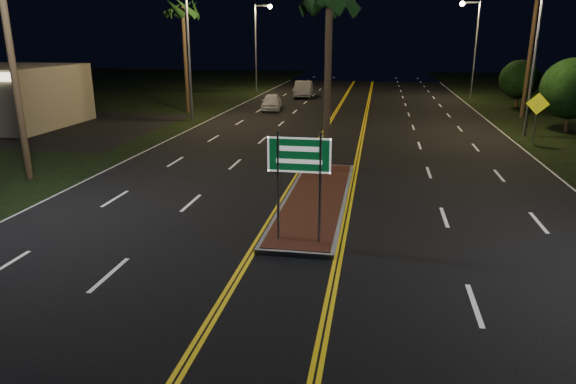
% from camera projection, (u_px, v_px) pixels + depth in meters
% --- Properties ---
extents(ground, '(120.00, 120.00, 0.00)m').
position_uv_depth(ground, '(281.00, 289.00, 12.44)').
color(ground, black).
rests_on(ground, ground).
extents(median_island, '(2.25, 10.25, 0.17)m').
position_uv_depth(median_island, '(316.00, 199.00, 19.01)').
color(median_island, gray).
rests_on(median_island, ground).
extents(highway_sign, '(1.80, 0.08, 3.20)m').
position_uv_depth(highway_sign, '(299.00, 165.00, 14.38)').
color(highway_sign, gray).
rests_on(highway_sign, ground).
extents(streetlight_left_mid, '(1.91, 0.44, 9.00)m').
position_uv_depth(streetlight_left_mid, '(193.00, 39.00, 35.15)').
color(streetlight_left_mid, gray).
rests_on(streetlight_left_mid, ground).
extents(streetlight_left_far, '(1.91, 0.44, 9.00)m').
position_uv_depth(streetlight_left_far, '(259.00, 38.00, 53.99)').
color(streetlight_left_far, gray).
rests_on(streetlight_left_far, ground).
extents(streetlight_right_mid, '(1.91, 0.44, 9.00)m').
position_uv_depth(streetlight_right_mid, '(530.00, 40.00, 29.77)').
color(streetlight_right_mid, gray).
rests_on(streetlight_right_mid, ground).
extents(streetlight_right_far, '(1.91, 0.44, 9.00)m').
position_uv_depth(streetlight_right_far, '(472.00, 38.00, 48.61)').
color(streetlight_right_far, gray).
rests_on(streetlight_right_far, ground).
extents(palm_left_far, '(2.40, 2.40, 8.80)m').
position_uv_depth(palm_left_far, '(183.00, 10.00, 38.67)').
color(palm_left_far, '#382819').
rests_on(palm_left_far, ground).
extents(shrub_mid, '(3.78, 3.78, 4.62)m').
position_uv_depth(shrub_mid, '(572.00, 89.00, 31.95)').
color(shrub_mid, '#382819').
rests_on(shrub_mid, ground).
extents(shrub_far, '(3.24, 3.24, 3.96)m').
position_uv_depth(shrub_far, '(519.00, 79.00, 43.40)').
color(shrub_far, '#382819').
rests_on(shrub_far, ground).
extents(car_near, '(2.53, 4.81, 1.53)m').
position_uv_depth(car_near, '(272.00, 100.00, 42.23)').
color(car_near, white).
rests_on(car_near, ground).
extents(car_far, '(2.69, 5.57, 1.81)m').
position_uv_depth(car_far, '(303.00, 88.00, 51.18)').
color(car_far, '#AAABB3').
rests_on(car_far, ground).
extents(warning_sign, '(1.16, 0.39, 2.89)m').
position_uv_depth(warning_sign, '(537.00, 110.00, 28.42)').
color(warning_sign, gray).
rests_on(warning_sign, ground).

